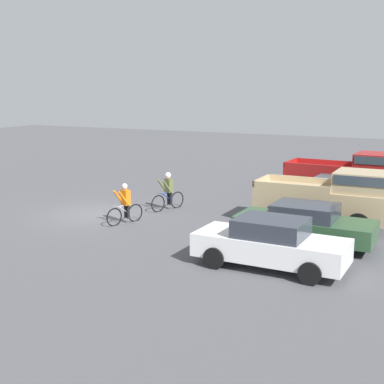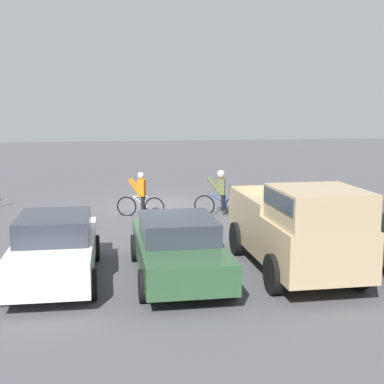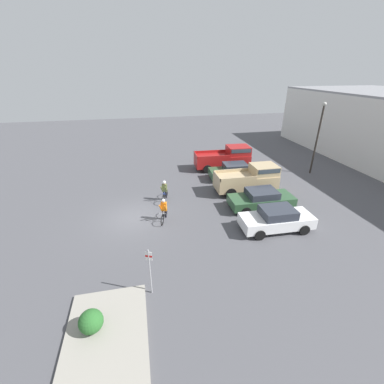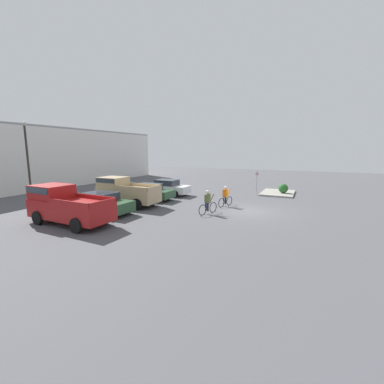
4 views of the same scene
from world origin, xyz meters
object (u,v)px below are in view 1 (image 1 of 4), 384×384
(sedan_2, at_px, (271,243))
(cyclist_1, at_px, (168,191))
(pickup_truck_0, at_px, (353,175))
(sedan_0, at_px, (339,194))
(pickup_truck_1, at_px, (332,197))
(cyclist_0, at_px, (125,204))
(sedan_1, at_px, (305,224))

(sedan_2, height_order, cyclist_1, cyclist_1)
(pickup_truck_0, relative_size, sedan_2, 1.21)
(sedan_0, xyz_separation_m, cyclist_1, (3.01, -6.81, 0.10))
(pickup_truck_1, xyz_separation_m, cyclist_0, (3.07, -7.41, -0.37))
(sedan_0, xyz_separation_m, cyclist_0, (5.87, -7.19, 0.05))
(cyclist_0, bearing_deg, cyclist_1, 172.54)
(sedan_0, bearing_deg, pickup_truck_0, 178.32)
(sedan_1, distance_m, cyclist_0, 7.11)
(pickup_truck_0, distance_m, cyclist_0, 11.31)
(pickup_truck_0, xyz_separation_m, cyclist_1, (5.79, -6.90, -0.33))
(sedan_0, bearing_deg, sedan_2, -2.73)
(pickup_truck_0, relative_size, cyclist_0, 3.28)
(pickup_truck_1, bearing_deg, cyclist_1, -88.28)
(sedan_0, xyz_separation_m, sedan_2, (8.40, -0.40, 0.01))
(pickup_truck_0, height_order, pickup_truck_1, pickup_truck_0)
(sedan_1, relative_size, cyclist_0, 2.77)
(sedan_0, xyz_separation_m, pickup_truck_1, (2.80, 0.23, 0.42))
(sedan_1, xyz_separation_m, cyclist_0, (0.27, -7.10, 0.07))
(sedan_2, relative_size, cyclist_0, 2.70)
(sedan_0, relative_size, cyclist_1, 2.63)
(sedan_0, xyz_separation_m, sedan_1, (5.60, -0.09, -0.02))
(sedan_0, height_order, sedan_1, sedan_0)
(pickup_truck_1, relative_size, cyclist_0, 2.98)
(cyclist_1, bearing_deg, pickup_truck_1, 91.72)
(pickup_truck_1, height_order, sedan_2, pickup_truck_1)
(pickup_truck_1, xyz_separation_m, cyclist_1, (0.21, -7.04, -0.32))
(cyclist_0, xyz_separation_m, cyclist_1, (-2.86, 0.37, 0.05))
(pickup_truck_0, distance_m, cyclist_1, 9.01)
(pickup_truck_1, xyz_separation_m, sedan_1, (2.80, -0.31, -0.44))
(sedan_0, bearing_deg, sedan_1, -0.89)
(pickup_truck_0, height_order, sedan_2, pickup_truck_0)
(sedan_2, bearing_deg, cyclist_1, -130.02)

